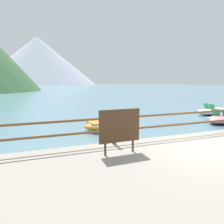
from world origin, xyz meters
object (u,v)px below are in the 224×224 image
at_px(sign_board, 120,127).
at_px(pedal_boat_3, 213,111).
at_px(pedal_boat_0, 107,125).
at_px(pedal_boat_2, 224,118).

distance_m(sign_board, pedal_boat_3, 12.20).
bearing_deg(sign_board, pedal_boat_0, 71.42).
bearing_deg(pedal_boat_2, sign_board, -154.53).
distance_m(pedal_boat_0, pedal_boat_2, 6.72).
bearing_deg(pedal_boat_0, pedal_boat_2, -6.61).
bearing_deg(pedal_boat_3, pedal_boat_0, -167.93).
bearing_deg(sign_board, pedal_boat_3, 32.64).
height_order(sign_board, pedal_boat_2, sign_board).
xyz_separation_m(pedal_boat_2, pedal_boat_3, (1.98, 2.63, -0.00)).
relative_size(sign_board, pedal_boat_3, 0.46).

